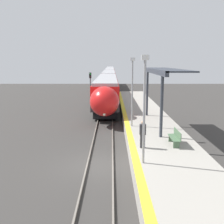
% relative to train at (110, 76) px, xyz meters
% --- Properties ---
extents(ground_plane, '(120.00, 120.00, 0.00)m').
position_rel_train_xyz_m(ground_plane, '(0.00, -55.86, -2.19)').
color(ground_plane, '#383533').
extents(rail_left, '(0.08, 90.00, 0.15)m').
position_rel_train_xyz_m(rail_left, '(-0.72, -55.86, -2.12)').
color(rail_left, slate).
rests_on(rail_left, ground_plane).
extents(rail_right, '(0.08, 90.00, 0.15)m').
position_rel_train_xyz_m(rail_right, '(0.72, -55.86, -2.12)').
color(rail_right, slate).
rests_on(rail_right, ground_plane).
extents(train, '(2.79, 95.04, 3.82)m').
position_rel_train_xyz_m(train, '(0.00, 0.00, 0.00)').
color(train, black).
rests_on(train, ground_plane).
extents(platform_right, '(4.22, 64.00, 0.91)m').
position_rel_train_xyz_m(platform_right, '(3.80, -55.86, -1.74)').
color(platform_right, '#9E998E').
rests_on(platform_right, ground_plane).
extents(platform_bench, '(0.44, 1.80, 0.89)m').
position_rel_train_xyz_m(platform_bench, '(4.48, -54.75, -0.81)').
color(platform_bench, '#4C6B4C').
rests_on(platform_bench, platform_right).
extents(person_waiting, '(0.36, 0.22, 1.61)m').
position_rel_train_xyz_m(person_waiting, '(2.44, -55.36, -0.46)').
color(person_waiting, '#333338').
rests_on(person_waiting, platform_right).
extents(railway_signal, '(0.28, 0.28, 4.48)m').
position_rel_train_xyz_m(railway_signal, '(-2.06, -35.49, 0.54)').
color(railway_signal, '#59595E').
rests_on(railway_signal, ground_plane).
extents(lamppost_near, '(0.36, 0.20, 5.23)m').
position_rel_train_xyz_m(lamppost_near, '(2.21, -57.83, 1.71)').
color(lamppost_near, '#9E9EA3').
rests_on(lamppost_near, platform_right).
extents(lamppost_mid, '(0.36, 0.20, 5.23)m').
position_rel_train_xyz_m(lamppost_mid, '(2.21, -49.75, 1.71)').
color(lamppost_mid, '#9E9EA3').
rests_on(lamppost_mid, platform_right).
extents(station_canopy, '(2.02, 10.61, 4.39)m').
position_rel_train_xyz_m(station_canopy, '(4.48, -49.17, 2.78)').
color(station_canopy, '#333842').
rests_on(station_canopy, platform_right).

